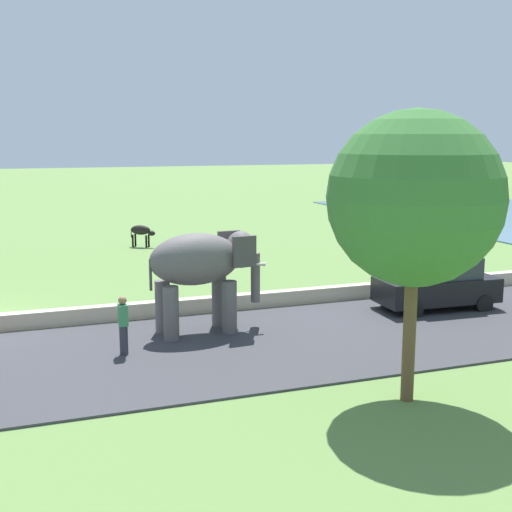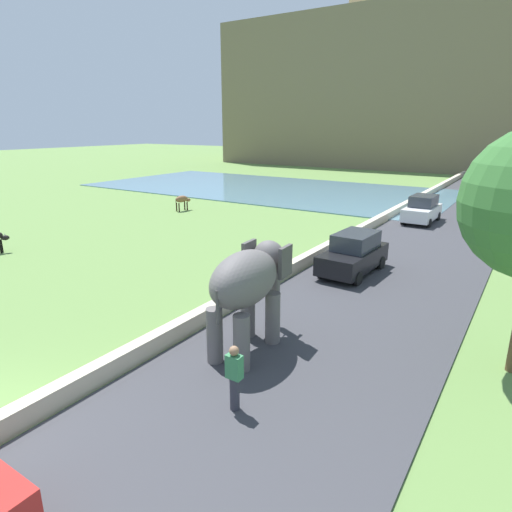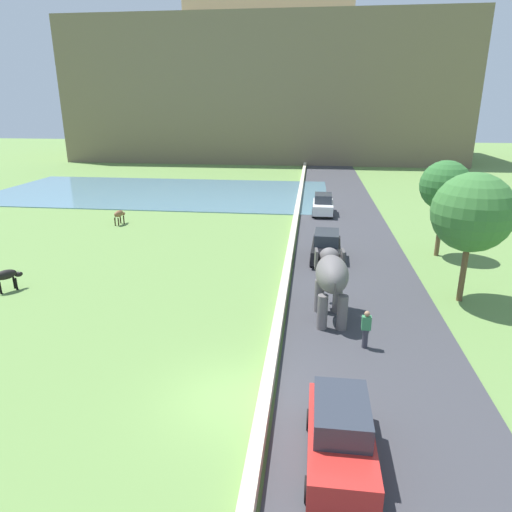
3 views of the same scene
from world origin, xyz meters
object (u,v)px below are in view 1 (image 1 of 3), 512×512
at_px(car_black, 438,283).
at_px(elephant, 203,265).
at_px(person_beside_elephant, 123,324).
at_px(cow_black, 141,231).
at_px(cow_brown, 375,221).

bearing_deg(car_black, elephant, -90.12).
xyz_separation_m(person_beside_elephant, cow_black, (-17.67, 3.76, -0.04)).
bearing_deg(car_black, cow_black, -157.28).
xyz_separation_m(person_beside_elephant, car_black, (-1.30, 10.62, 0.03)).
distance_m(car_black, cow_black, 17.75).
height_order(cow_brown, cow_black, same).
height_order(car_black, cow_brown, car_black).
xyz_separation_m(elephant, car_black, (0.02, 8.09, -1.14)).
xyz_separation_m(car_black, cow_brown, (-16.20, 6.97, -0.06)).
distance_m(car_black, cow_brown, 17.64).
bearing_deg(car_black, person_beside_elephant, -83.04).
xyz_separation_m(elephant, cow_black, (-16.36, 1.23, -1.20)).
relative_size(elephant, cow_brown, 2.47).
height_order(person_beside_elephant, cow_black, person_beside_elephant).
distance_m(person_beside_elephant, car_black, 10.70).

